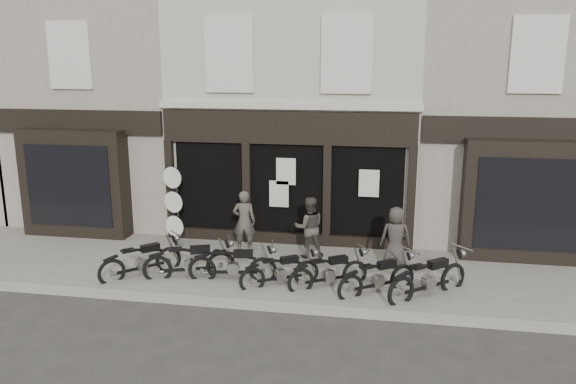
% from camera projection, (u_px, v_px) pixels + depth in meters
% --- Properties ---
extents(ground_plane, '(90.00, 90.00, 0.00)m').
position_uv_depth(ground_plane, '(265.00, 286.00, 13.44)').
color(ground_plane, '#2D2B28').
rests_on(ground_plane, ground).
extents(pavement, '(30.00, 4.20, 0.12)m').
position_uv_depth(pavement, '(273.00, 270.00, 14.29)').
color(pavement, '#66605A').
rests_on(pavement, ground_plane).
extents(kerb, '(30.00, 0.25, 0.13)m').
position_uv_depth(kerb, '(253.00, 305.00, 12.23)').
color(kerb, gray).
rests_on(kerb, ground_plane).
extents(central_building, '(7.30, 6.22, 8.34)m').
position_uv_depth(central_building, '(303.00, 98.00, 18.21)').
color(central_building, '#ADA894').
rests_on(central_building, ground).
extents(neighbour_left, '(5.60, 6.73, 8.34)m').
position_uv_depth(neighbour_left, '(120.00, 97.00, 19.23)').
color(neighbour_left, gray).
rests_on(neighbour_left, ground).
extents(neighbour_right, '(5.60, 6.73, 8.34)m').
position_uv_depth(neighbour_right, '(509.00, 101.00, 17.09)').
color(neighbour_right, gray).
rests_on(neighbour_right, ground).
extents(motorcycle_0, '(1.65, 1.72, 1.03)m').
position_uv_depth(motorcycle_0, '(142.00, 263.00, 13.79)').
color(motorcycle_0, black).
rests_on(motorcycle_0, ground).
extents(motorcycle_1, '(2.13, 1.07, 1.07)m').
position_uv_depth(motorcycle_1, '(190.00, 264.00, 13.65)').
color(motorcycle_1, black).
rests_on(motorcycle_1, ground).
extents(motorcycle_2, '(2.14, 0.65, 1.03)m').
position_uv_depth(motorcycle_2, '(234.00, 268.00, 13.48)').
color(motorcycle_2, black).
rests_on(motorcycle_2, ground).
extents(motorcycle_3, '(1.79, 1.22, 0.95)m').
position_uv_depth(motorcycle_3, '(281.00, 274.00, 13.18)').
color(motorcycle_3, black).
rests_on(motorcycle_3, ground).
extents(motorcycle_4, '(1.83, 1.30, 0.98)m').
position_uv_depth(motorcycle_4, '(329.00, 275.00, 13.10)').
color(motorcycle_4, black).
rests_on(motorcycle_4, ground).
extents(motorcycle_5, '(1.80, 1.43, 1.00)m').
position_uv_depth(motorcycle_5, '(378.00, 280.00, 12.75)').
color(motorcycle_5, black).
rests_on(motorcycle_5, ground).
extents(motorcycle_6, '(1.91, 1.70, 1.10)m').
position_uv_depth(motorcycle_6, '(429.00, 282.00, 12.57)').
color(motorcycle_6, black).
rests_on(motorcycle_6, ground).
extents(man_left, '(0.67, 0.48, 1.72)m').
position_uv_depth(man_left, '(244.00, 221.00, 15.33)').
color(man_left, '#423D36').
rests_on(man_left, pavement).
extents(man_centre, '(0.94, 0.81, 1.64)m').
position_uv_depth(man_centre, '(309.00, 227.00, 14.90)').
color(man_centre, '#3C3831').
rests_on(man_centre, pavement).
extents(man_right, '(0.80, 0.56, 1.55)m').
position_uv_depth(man_right, '(395.00, 237.00, 14.26)').
color(man_right, '#36312D').
rests_on(man_right, pavement).
extents(advert_sign_post, '(0.59, 0.39, 2.48)m').
position_uv_depth(advert_sign_post, '(174.00, 209.00, 15.75)').
color(advert_sign_post, black).
rests_on(advert_sign_post, ground).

